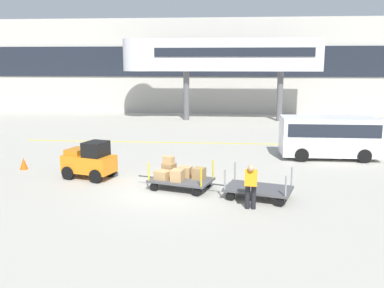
# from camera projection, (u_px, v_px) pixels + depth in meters

# --- Properties ---
(ground_plane) EXTENTS (120.00, 120.00, 0.00)m
(ground_plane) POSITION_uv_depth(u_px,v_px,m) (166.00, 191.00, 15.70)
(ground_plane) COLOR #B2ADA0
(apron_lead_line) EXTENTS (19.53, 0.22, 0.01)m
(apron_lead_line) POSITION_uv_depth(u_px,v_px,m) (183.00, 143.00, 25.24)
(apron_lead_line) COLOR yellow
(apron_lead_line) RESTS_ON ground_plane
(terminal_building) EXTENTS (62.58, 2.51, 8.87)m
(terminal_building) POSITION_uv_depth(u_px,v_px,m) (204.00, 66.00, 40.25)
(terminal_building) COLOR #BCB7AD
(terminal_building) RESTS_ON ground_plane
(jet_bridge) EXTENTS (16.20, 3.00, 6.69)m
(jet_bridge) POSITION_uv_depth(u_px,v_px,m) (213.00, 56.00, 34.14)
(jet_bridge) COLOR silver
(jet_bridge) RESTS_ON ground_plane
(baggage_tug) EXTENTS (2.33, 1.74, 1.58)m
(baggage_tug) POSITION_uv_depth(u_px,v_px,m) (90.00, 161.00, 17.36)
(baggage_tug) COLOR orange
(baggage_tug) RESTS_ON ground_plane
(baggage_cart_lead) EXTENTS (3.08, 2.01, 1.17)m
(baggage_cart_lead) POSITION_uv_depth(u_px,v_px,m) (179.00, 175.00, 15.97)
(baggage_cart_lead) COLOR #4C4C4F
(baggage_cart_lead) RESTS_ON ground_plane
(baggage_cart_middle) EXTENTS (3.08, 2.01, 1.10)m
(baggage_cart_middle) POSITION_uv_depth(u_px,v_px,m) (258.00, 189.00, 14.82)
(baggage_cart_middle) COLOR #4C4C4F
(baggage_cart_middle) RESTS_ON ground_plane
(baggage_handler) EXTENTS (0.44, 0.46, 1.56)m
(baggage_handler) POSITION_uv_depth(u_px,v_px,m) (251.00, 184.00, 13.60)
(baggage_handler) COLOR black
(baggage_handler) RESTS_ON ground_plane
(shuttle_van) EXTENTS (4.80, 1.97, 2.10)m
(shuttle_van) POSITION_uv_depth(u_px,v_px,m) (330.00, 134.00, 20.91)
(shuttle_van) COLOR silver
(shuttle_van) RESTS_ON ground_plane
(safety_cone_far) EXTENTS (0.36, 0.36, 0.55)m
(safety_cone_far) POSITION_uv_depth(u_px,v_px,m) (24.00, 163.00, 18.89)
(safety_cone_far) COLOR #EA590F
(safety_cone_far) RESTS_ON ground_plane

